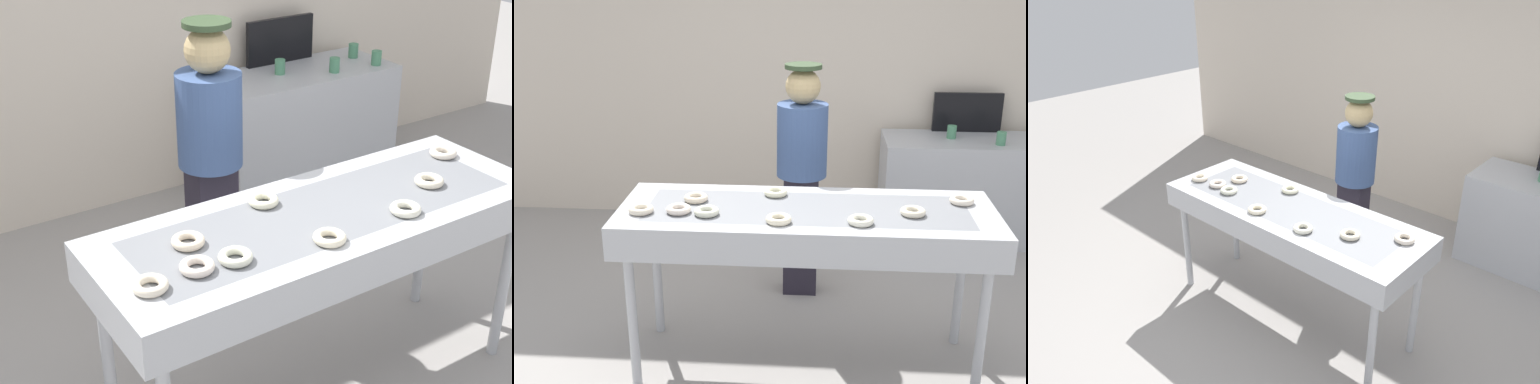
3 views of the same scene
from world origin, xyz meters
The scene contains 17 objects.
ground_plane centered at (0.00, 0.00, 0.00)m, with size 16.00×16.00×0.00m, color #9E9993.
back_wall centered at (0.00, 2.47, 1.66)m, with size 8.00×0.12×3.32m, color beige.
fryer_conveyor centered at (0.00, 0.00, 0.90)m, with size 2.10×0.74×1.00m.
sugar_donut_0 centered at (-0.70, -0.11, 1.02)m, with size 0.14×0.14×0.04m, color white.
sugar_donut_1 centered at (-0.91, -0.13, 1.02)m, with size 0.14×0.14×0.04m, color #F7E6C9.
sugar_donut_2 centered at (-0.19, 0.20, 1.02)m, with size 0.14×0.14×0.04m, color #F7F2CC.
sugar_donut_3 centered at (-0.54, -0.13, 1.02)m, with size 0.14×0.14×0.04m, color #EAE9CD.
sugar_donut_4 centered at (0.88, 0.15, 1.02)m, with size 0.14×0.14×0.04m, color #F4E3CB.
sugar_donut_5 centered at (0.29, -0.20, 1.02)m, with size 0.14×0.14×0.04m, color white.
sugar_donut_6 centered at (-0.64, 0.07, 1.02)m, with size 0.14×0.14×0.04m, color #F6E1C2.
sugar_donut_7 centered at (-0.14, -0.21, 1.02)m, with size 0.14×0.14×0.04m, color #FBEDC9.
sugar_donut_8 centered at (0.58, -0.05, 1.02)m, with size 0.14×0.14×0.04m, color #F5E8CA.
worker_baker centered at (-0.05, 0.92, 0.96)m, with size 0.35×0.35×1.66m.
prep_counter centered at (1.35, 2.02, 0.44)m, with size 1.46×0.64×0.88m, color #B7BABF.
paper_cup_1 centered at (1.54, 1.86, 0.94)m, with size 0.08×0.08×0.11m, color #4C8C66.
paper_cup_2 centered at (1.18, 2.05, 0.94)m, with size 0.08×0.08×0.11m, color #4C8C66.
menu_display centered at (1.35, 2.29, 1.05)m, with size 0.59×0.04×0.34m, color black.
Camera 2 is at (0.05, -3.38, 2.31)m, focal length 45.55 mm.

